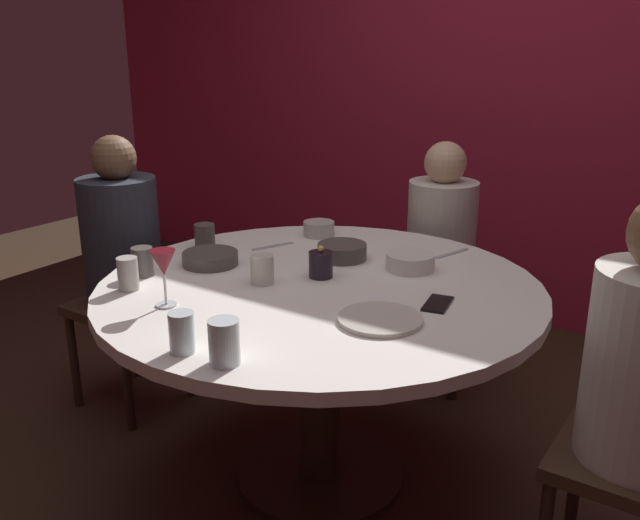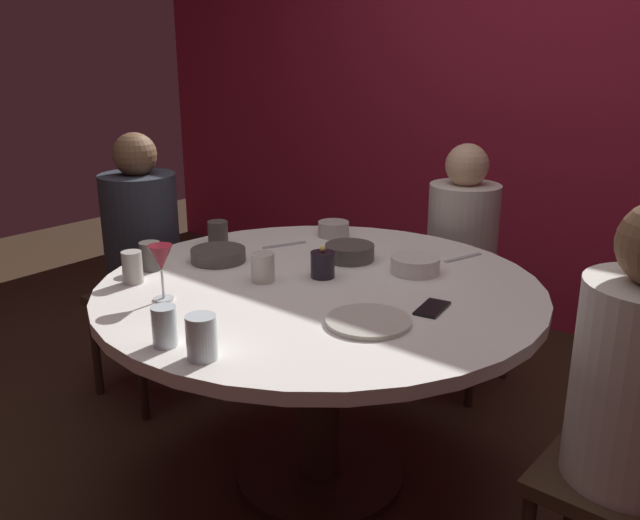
% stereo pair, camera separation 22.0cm
% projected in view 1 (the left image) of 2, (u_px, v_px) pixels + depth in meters
% --- Properties ---
extents(ground_plane, '(8.00, 8.00, 0.00)m').
position_uv_depth(ground_plane, '(320.00, 476.00, 2.46)').
color(ground_plane, '#382619').
extents(back_wall, '(6.00, 0.10, 2.60)m').
position_uv_depth(back_wall, '(521.00, 84.00, 3.55)').
color(back_wall, maroon).
rests_on(back_wall, ground).
extents(dining_table, '(1.47, 1.47, 0.75)m').
position_uv_depth(dining_table, '(320.00, 321.00, 2.27)').
color(dining_table, white).
rests_on(dining_table, ground).
extents(seated_diner_left, '(0.40, 0.40, 1.17)m').
position_uv_depth(seated_diner_left, '(122.00, 245.00, 2.77)').
color(seated_diner_left, '#3F2D1E').
rests_on(seated_diner_left, ground).
extents(seated_diner_back, '(0.40, 0.40, 1.11)m').
position_uv_depth(seated_diner_back, '(441.00, 235.00, 3.01)').
color(seated_diner_back, '#3F2D1E').
rests_on(seated_diner_back, ground).
extents(candle_holder, '(0.08, 0.08, 0.11)m').
position_uv_depth(candle_holder, '(321.00, 264.00, 2.28)').
color(candle_holder, black).
rests_on(candle_holder, dining_table).
extents(wine_glass, '(0.08, 0.08, 0.18)m').
position_uv_depth(wine_glass, '(163.00, 265.00, 2.00)').
color(wine_glass, silver).
rests_on(wine_glass, dining_table).
extents(dinner_plate, '(0.25, 0.25, 0.01)m').
position_uv_depth(dinner_plate, '(380.00, 319.00, 1.92)').
color(dinner_plate, beige).
rests_on(dinner_plate, dining_table).
extents(cell_phone, '(0.09, 0.15, 0.01)m').
position_uv_depth(cell_phone, '(438.00, 304.00, 2.04)').
color(cell_phone, black).
rests_on(cell_phone, dining_table).
extents(bowl_serving_large, '(0.18, 0.18, 0.06)m').
position_uv_depth(bowl_serving_large, '(342.00, 251.00, 2.47)').
color(bowl_serving_large, '#4C4742').
rests_on(bowl_serving_large, dining_table).
extents(bowl_salad_center, '(0.17, 0.17, 0.06)m').
position_uv_depth(bowl_salad_center, '(410.00, 262.00, 2.36)').
color(bowl_salad_center, silver).
rests_on(bowl_salad_center, dining_table).
extents(bowl_small_white, '(0.13, 0.13, 0.06)m').
position_uv_depth(bowl_small_white, '(319.00, 229.00, 2.77)').
color(bowl_small_white, '#B2ADA3').
rests_on(bowl_small_white, dining_table).
extents(bowl_sauce_side, '(0.20, 0.20, 0.05)m').
position_uv_depth(bowl_sauce_side, '(210.00, 258.00, 2.41)').
color(bowl_sauce_side, '#4C4742').
rests_on(bowl_sauce_side, dining_table).
extents(cup_near_candle, '(0.08, 0.08, 0.10)m').
position_uv_depth(cup_near_candle, '(262.00, 269.00, 2.22)').
color(cup_near_candle, beige).
rests_on(cup_near_candle, dining_table).
extents(cup_by_left_diner, '(0.07, 0.07, 0.11)m').
position_uv_depth(cup_by_left_diner, '(181.00, 332.00, 1.72)').
color(cup_by_left_diner, silver).
rests_on(cup_by_left_diner, dining_table).
extents(cup_by_right_diner, '(0.08, 0.08, 0.12)m').
position_uv_depth(cup_by_right_diner, '(224.00, 342.00, 1.66)').
color(cup_by_right_diner, silver).
rests_on(cup_by_right_diner, dining_table).
extents(cup_center_front, '(0.07, 0.07, 0.11)m').
position_uv_depth(cup_center_front, '(128.00, 274.00, 2.16)').
color(cup_center_front, '#B2ADA3').
rests_on(cup_center_front, dining_table).
extents(cup_far_edge, '(0.07, 0.07, 0.10)m').
position_uv_depth(cup_far_edge, '(143.00, 262.00, 2.29)').
color(cup_far_edge, '#4C4742').
rests_on(cup_far_edge, dining_table).
extents(cup_beside_wine, '(0.08, 0.08, 0.09)m').
position_uv_depth(cup_beside_wine, '(205.00, 236.00, 2.60)').
color(cup_beside_wine, '#4C4742').
rests_on(cup_beside_wine, dining_table).
extents(fork_near_plate, '(0.08, 0.17, 0.01)m').
position_uv_depth(fork_near_plate, '(273.00, 246.00, 2.62)').
color(fork_near_plate, '#B7B7BC').
rests_on(fork_near_plate, dining_table).
extents(knife_near_plate, '(0.06, 0.18, 0.01)m').
position_uv_depth(knife_near_plate, '(452.00, 253.00, 2.54)').
color(knife_near_plate, '#B7B7BC').
rests_on(knife_near_plate, dining_table).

